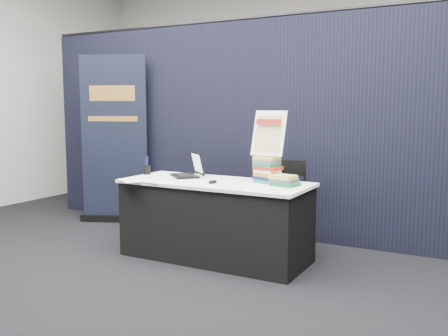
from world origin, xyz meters
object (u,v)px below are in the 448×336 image
laptop (187,171)px  stacking_chair (281,201)px  info_sign (269,134)px  book_stack_tall (267,170)px  display_table (215,220)px  book_stack_short (284,180)px  pullup_banner (114,149)px

laptop → stacking_chair: size_ratio=0.49×
laptop → info_sign: info_sign is taller
stacking_chair → book_stack_tall: bearing=-98.7°
laptop → book_stack_tall: (0.88, 0.01, 0.06)m
display_table → info_sign: (0.46, 0.19, 0.83)m
info_sign → stacking_chair: 0.79m
book_stack_short → pullup_banner: size_ratio=0.12×
pullup_banner → laptop: bearing=-44.8°
laptop → book_stack_tall: size_ratio=1.71×
book_stack_tall → book_stack_short: book_stack_tall is taller
display_table → pullup_banner: pullup_banner is taller
book_stack_tall → laptop: bearing=-179.2°
book_stack_tall → book_stack_short: (0.21, -0.10, -0.07)m
pullup_banner → stacking_chair: (2.31, -0.18, -0.42)m
display_table → book_stack_short: 0.80m
book_stack_tall → book_stack_short: size_ratio=1.05×
book_stack_tall → book_stack_short: 0.25m
pullup_banner → stacking_chair: size_ratio=2.29×
laptop → book_stack_short: laptop is taller
info_sign → stacking_chair: bearing=96.3°
book_stack_tall → stacking_chair: bearing=93.2°
info_sign → laptop: bearing=-174.4°
laptop → display_table: bearing=23.3°
book_stack_tall → pullup_banner: size_ratio=0.12×
book_stack_short → book_stack_tall: bearing=154.8°
book_stack_tall → pullup_banner: pullup_banner is taller
laptop → pullup_banner: bearing=-159.4°
stacking_chair → info_sign: bearing=-98.4°
display_table → stacking_chair: (0.44, 0.55, 0.13)m
laptop → book_stack_tall: 0.88m
book_stack_short → stacking_chair: size_ratio=0.27×
display_table → laptop: size_ratio=4.07×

